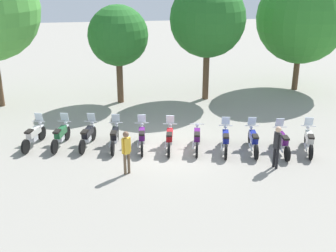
% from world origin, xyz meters
% --- Properties ---
extents(ground_plane, '(80.00, 80.00, 0.00)m').
position_xyz_m(ground_plane, '(0.00, 0.00, 0.00)').
color(ground_plane, gray).
extents(motorcycle_0, '(0.88, 2.11, 1.37)m').
position_xyz_m(motorcycle_0, '(-5.93, 1.11, 0.52)').
color(motorcycle_0, black).
rests_on(motorcycle_0, ground_plane).
extents(motorcycle_1, '(0.81, 2.14, 1.37)m').
position_xyz_m(motorcycle_1, '(-4.74, 0.97, 0.52)').
color(motorcycle_1, black).
rests_on(motorcycle_1, ground_plane).
extents(motorcycle_2, '(0.83, 2.13, 1.37)m').
position_xyz_m(motorcycle_2, '(-3.55, 0.78, 0.52)').
color(motorcycle_2, black).
rests_on(motorcycle_2, ground_plane).
extents(motorcycle_3, '(0.67, 2.18, 1.37)m').
position_xyz_m(motorcycle_3, '(-2.37, 0.50, 0.52)').
color(motorcycle_3, black).
rests_on(motorcycle_3, ground_plane).
extents(motorcycle_4, '(0.62, 2.19, 1.37)m').
position_xyz_m(motorcycle_4, '(-1.19, 0.29, 0.52)').
color(motorcycle_4, black).
rests_on(motorcycle_4, ground_plane).
extents(motorcycle_5, '(0.71, 2.18, 1.37)m').
position_xyz_m(motorcycle_5, '(0.00, 0.02, 0.52)').
color(motorcycle_5, black).
rests_on(motorcycle_5, ground_plane).
extents(motorcycle_6, '(0.74, 2.17, 0.99)m').
position_xyz_m(motorcycle_6, '(1.19, -0.14, 0.50)').
color(motorcycle_6, black).
rests_on(motorcycle_6, ground_plane).
extents(motorcycle_7, '(0.77, 2.16, 1.37)m').
position_xyz_m(motorcycle_7, '(2.38, -0.48, 0.52)').
color(motorcycle_7, black).
rests_on(motorcycle_7, ground_plane).
extents(motorcycle_8, '(0.68, 2.18, 1.37)m').
position_xyz_m(motorcycle_8, '(3.56, -0.66, 0.52)').
color(motorcycle_8, black).
rests_on(motorcycle_8, ground_plane).
extents(motorcycle_9, '(0.62, 2.19, 1.37)m').
position_xyz_m(motorcycle_9, '(4.75, -0.97, 0.52)').
color(motorcycle_9, black).
rests_on(motorcycle_9, ground_plane).
extents(motorcycle_10, '(0.85, 2.12, 1.37)m').
position_xyz_m(motorcycle_10, '(5.95, -0.99, 0.52)').
color(motorcycle_10, black).
rests_on(motorcycle_10, ground_plane).
extents(person_0, '(0.39, 0.32, 1.78)m').
position_xyz_m(person_0, '(-1.94, -2.08, 1.05)').
color(person_0, brown).
rests_on(person_0, ground_plane).
extents(person_1, '(0.30, 0.40, 1.77)m').
position_xyz_m(person_1, '(3.97, -2.32, 1.05)').
color(person_1, black).
rests_on(person_1, ground_plane).
extents(tree_1, '(3.35, 3.35, 5.52)m').
position_xyz_m(tree_1, '(-1.94, 6.94, 3.82)').
color(tree_1, brown).
rests_on(tree_1, ground_plane).
extents(tree_2, '(4.27, 4.27, 6.78)m').
position_xyz_m(tree_2, '(3.06, 6.93, 4.63)').
color(tree_2, brown).
rests_on(tree_2, ground_plane).
extents(tree_3, '(5.45, 5.45, 7.18)m').
position_xyz_m(tree_3, '(9.09, 8.10, 4.44)').
color(tree_3, brown).
rests_on(tree_3, ground_plane).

